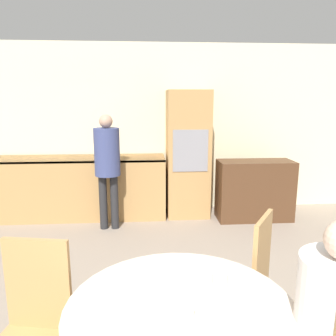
{
  "coord_description": "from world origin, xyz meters",
  "views": [
    {
      "loc": [
        -0.23,
        -0.11,
        1.74
      ],
      "look_at": [
        -0.02,
        2.85,
        1.13
      ],
      "focal_mm": 35.0,
      "sensor_mm": 36.0,
      "label": 1
    }
  ],
  "objects": [
    {
      "name": "chair_far_right",
      "position": [
        0.46,
        1.91,
        0.55
      ],
      "size": [
        0.55,
        0.55,
        1.0
      ],
      "rotation": [
        0.0,
        0.0,
        4.12
      ],
      "color": "tan",
      "rests_on": "ground_plane"
    },
    {
      "name": "kitchen_counter",
      "position": [
        -1.23,
        4.73,
        0.47
      ],
      "size": [
        2.57,
        0.6,
        0.91
      ],
      "color": "tan",
      "rests_on": "ground_plane"
    },
    {
      "name": "chair_far_left",
      "position": [
        -0.86,
        1.52,
        0.55
      ],
      "size": [
        0.46,
        0.46,
        1.0
      ],
      "rotation": [
        0.0,
        0.0,
        6.1
      ],
      "color": "tan",
      "rests_on": "ground_plane"
    },
    {
      "name": "cup",
      "position": [
        0.15,
        1.41,
        0.82
      ],
      "size": [
        0.08,
        0.08,
        0.09
      ],
      "color": "silver",
      "rests_on": "dining_table"
    },
    {
      "name": "person_standing",
      "position": [
        -0.73,
        4.23,
        0.97
      ],
      "size": [
        0.34,
        0.34,
        1.56
      ],
      "color": "#262628",
      "rests_on": "ground_plane"
    },
    {
      "name": "sideboard",
      "position": [
        1.37,
        4.45,
        0.44
      ],
      "size": [
        1.09,
        0.45,
        0.88
      ],
      "color": "#51331E",
      "rests_on": "ground_plane"
    },
    {
      "name": "wall_back",
      "position": [
        0.0,
        5.08,
        1.3
      ],
      "size": [
        6.73,
        0.05,
        2.6
      ],
      "color": "beige",
      "rests_on": "ground_plane"
    },
    {
      "name": "oven_unit",
      "position": [
        0.41,
        4.74,
        0.95
      ],
      "size": [
        0.63,
        0.59,
        1.89
      ],
      "color": "tan",
      "rests_on": "ground_plane"
    },
    {
      "name": "salt_shaker",
      "position": [
        0.14,
        1.18,
        0.82
      ],
      "size": [
        0.03,
        0.03,
        0.09
      ],
      "color": "white",
      "rests_on": "dining_table"
    },
    {
      "name": "bowl_near",
      "position": [
        -0.09,
        1.21,
        0.79
      ],
      "size": [
        0.13,
        0.13,
        0.04
      ],
      "color": "white",
      "rests_on": "dining_table"
    }
  ]
}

